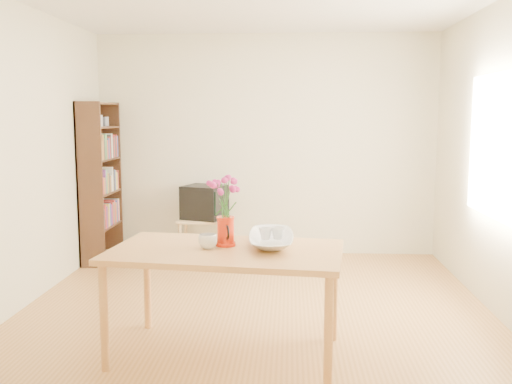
# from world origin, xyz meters

# --- Properties ---
(room) EXTENTS (4.50, 4.50, 4.50)m
(room) POSITION_xyz_m (0.03, 0.00, 1.30)
(room) COLOR #A7723B
(room) RESTS_ON ground
(table) EXTENTS (1.65, 1.07, 0.75)m
(table) POSITION_xyz_m (-0.14, -0.76, 0.68)
(table) COLOR #BC7D40
(table) RESTS_ON ground
(tv_stand) EXTENTS (0.60, 0.45, 0.46)m
(tv_stand) POSITION_xyz_m (-0.70, 1.97, 0.39)
(tv_stand) COLOR tan
(tv_stand) RESTS_ON ground
(bookshelf) EXTENTS (0.28, 0.70, 1.80)m
(bookshelf) POSITION_xyz_m (-1.85, 1.75, 0.84)
(bookshelf) COLOR black
(bookshelf) RESTS_ON ground
(pitcher) EXTENTS (0.14, 0.21, 0.21)m
(pitcher) POSITION_xyz_m (-0.15, -0.66, 0.84)
(pitcher) COLOR red
(pitcher) RESTS_ON table
(flowers) EXTENTS (0.23, 0.23, 0.33)m
(flowers) POSITION_xyz_m (-0.15, -0.66, 1.11)
(flowers) COLOR #B82B78
(flowers) RESTS_ON pitcher
(mug) EXTENTS (0.18, 0.18, 0.10)m
(mug) POSITION_xyz_m (-0.26, -0.76, 0.80)
(mug) COLOR white
(mug) RESTS_ON table
(bowl) EXTENTS (0.48, 0.48, 0.44)m
(bowl) POSITION_xyz_m (0.16, -0.61, 0.97)
(bowl) COLOR white
(bowl) RESTS_ON table
(teacup_a) EXTENTS (0.11, 0.11, 0.07)m
(teacup_a) POSITION_xyz_m (0.12, -0.61, 0.93)
(teacup_a) COLOR white
(teacup_a) RESTS_ON bowl
(teacup_b) EXTENTS (0.09, 0.09, 0.07)m
(teacup_b) POSITION_xyz_m (0.21, -0.59, 0.93)
(teacup_b) COLOR white
(teacup_b) RESTS_ON bowl
(television) EXTENTS (0.55, 0.53, 0.39)m
(television) POSITION_xyz_m (-0.70, 1.98, 0.66)
(television) COLOR black
(television) RESTS_ON tv_stand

